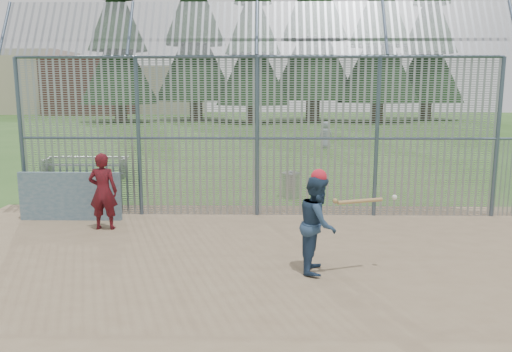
{
  "coord_description": "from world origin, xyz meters",
  "views": [
    {
      "loc": [
        0.21,
        -9.01,
        3.24
      ],
      "look_at": [
        0.0,
        2.0,
        1.3
      ],
      "focal_mm": 35.0,
      "sensor_mm": 36.0,
      "label": 1
    }
  ],
  "objects_px": {
    "batter": "(318,224)",
    "trash_can": "(291,185)",
    "dugout_wall": "(70,196)",
    "bleacher": "(86,166)",
    "onlooker": "(103,191)"
  },
  "relations": [
    {
      "from": "batter",
      "to": "trash_can",
      "type": "xyz_separation_m",
      "value": [
        -0.16,
        6.22,
        -0.5
      ]
    },
    {
      "from": "dugout_wall",
      "to": "batter",
      "type": "distance_m",
      "value": 6.67
    },
    {
      "from": "dugout_wall",
      "to": "bleacher",
      "type": "height_order",
      "value": "dugout_wall"
    },
    {
      "from": "batter",
      "to": "onlooker",
      "type": "bearing_deg",
      "value": 69.98
    },
    {
      "from": "trash_can",
      "to": "bleacher",
      "type": "relative_size",
      "value": 0.27
    },
    {
      "from": "dugout_wall",
      "to": "bleacher",
      "type": "xyz_separation_m",
      "value": [
        -1.81,
        6.08,
        -0.21
      ]
    },
    {
      "from": "onlooker",
      "to": "bleacher",
      "type": "xyz_separation_m",
      "value": [
        -2.89,
        6.86,
        -0.5
      ]
    },
    {
      "from": "batter",
      "to": "onlooker",
      "type": "relative_size",
      "value": 0.97
    },
    {
      "from": "dugout_wall",
      "to": "bleacher",
      "type": "distance_m",
      "value": 6.34
    },
    {
      "from": "trash_can",
      "to": "dugout_wall",
      "type": "bearing_deg",
      "value": -153.12
    },
    {
      "from": "bleacher",
      "to": "batter",
      "type": "bearing_deg",
      "value": -51.44
    },
    {
      "from": "dugout_wall",
      "to": "onlooker",
      "type": "bearing_deg",
      "value": -35.8
    },
    {
      "from": "onlooker",
      "to": "bleacher",
      "type": "bearing_deg",
      "value": -68.43
    },
    {
      "from": "trash_can",
      "to": "batter",
      "type": "bearing_deg",
      "value": -88.5
    },
    {
      "from": "dugout_wall",
      "to": "onlooker",
      "type": "height_order",
      "value": "onlooker"
    }
  ]
}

